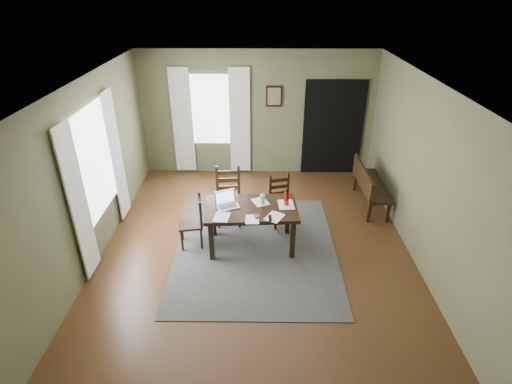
{
  "coord_description": "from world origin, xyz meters",
  "views": [
    {
      "loc": [
        0.06,
        -5.35,
        3.94
      ],
      "look_at": [
        0.0,
        0.3,
        0.9
      ],
      "focal_mm": 28.0,
      "sensor_mm": 36.0,
      "label": 1
    }
  ],
  "objects_px": {
    "chair_back_left": "(228,197)",
    "laptop": "(227,202)",
    "dining_table": "(251,212)",
    "chair_back_right": "(281,201)",
    "chair_end": "(194,222)",
    "water_bottle": "(287,198)",
    "bench": "(369,183)"
  },
  "relations": [
    {
      "from": "laptop",
      "to": "water_bottle",
      "type": "xyz_separation_m",
      "value": [
        0.95,
        0.04,
        0.07
      ]
    },
    {
      "from": "bench",
      "to": "chair_back_left",
      "type": "bearing_deg",
      "value": 103.11
    },
    {
      "from": "chair_back_left",
      "to": "laptop",
      "type": "xyz_separation_m",
      "value": [
        0.03,
        -0.72,
        0.3
      ]
    },
    {
      "from": "chair_back_left",
      "to": "laptop",
      "type": "height_order",
      "value": "chair_back_left"
    },
    {
      "from": "dining_table",
      "to": "laptop",
      "type": "height_order",
      "value": "laptop"
    },
    {
      "from": "chair_back_left",
      "to": "chair_back_right",
      "type": "height_order",
      "value": "chair_back_left"
    },
    {
      "from": "dining_table",
      "to": "chair_back_right",
      "type": "relative_size",
      "value": 1.68
    },
    {
      "from": "laptop",
      "to": "water_bottle",
      "type": "relative_size",
      "value": 1.53
    },
    {
      "from": "chair_back_right",
      "to": "chair_end",
      "type": "bearing_deg",
      "value": -169.57
    },
    {
      "from": "bench",
      "to": "laptop",
      "type": "relative_size",
      "value": 3.38
    },
    {
      "from": "dining_table",
      "to": "bench",
      "type": "bearing_deg",
      "value": 28.77
    },
    {
      "from": "chair_back_right",
      "to": "water_bottle",
      "type": "distance_m",
      "value": 0.78
    },
    {
      "from": "laptop",
      "to": "bench",
      "type": "bearing_deg",
      "value": 3.01
    },
    {
      "from": "chair_end",
      "to": "chair_back_right",
      "type": "relative_size",
      "value": 0.98
    },
    {
      "from": "chair_back_left",
      "to": "chair_back_right",
      "type": "bearing_deg",
      "value": -6.54
    },
    {
      "from": "chair_end",
      "to": "chair_back_left",
      "type": "height_order",
      "value": "chair_back_left"
    },
    {
      "from": "chair_back_left",
      "to": "chair_back_right",
      "type": "xyz_separation_m",
      "value": [
        0.94,
        -0.03,
        -0.06
      ]
    },
    {
      "from": "chair_end",
      "to": "laptop",
      "type": "relative_size",
      "value": 2.09
    },
    {
      "from": "chair_end",
      "to": "chair_back_right",
      "type": "xyz_separation_m",
      "value": [
        1.45,
        0.7,
        0.01
      ]
    },
    {
      "from": "laptop",
      "to": "chair_end",
      "type": "bearing_deg",
      "value": 157.64
    },
    {
      "from": "chair_back_right",
      "to": "water_bottle",
      "type": "bearing_deg",
      "value": -101.05
    },
    {
      "from": "dining_table",
      "to": "bench",
      "type": "xyz_separation_m",
      "value": [
        2.22,
        1.38,
        -0.17
      ]
    },
    {
      "from": "chair_end",
      "to": "bench",
      "type": "relative_size",
      "value": 0.62
    },
    {
      "from": "chair_end",
      "to": "water_bottle",
      "type": "xyz_separation_m",
      "value": [
        1.5,
        0.05,
        0.43
      ]
    },
    {
      "from": "chair_back_left",
      "to": "water_bottle",
      "type": "distance_m",
      "value": 1.25
    },
    {
      "from": "chair_back_left",
      "to": "bench",
      "type": "height_order",
      "value": "chair_back_left"
    },
    {
      "from": "dining_table",
      "to": "chair_back_right",
      "type": "xyz_separation_m",
      "value": [
        0.51,
        0.73,
        -0.21
      ]
    },
    {
      "from": "chair_end",
      "to": "chair_back_right",
      "type": "distance_m",
      "value": 1.61
    },
    {
      "from": "laptop",
      "to": "chair_back_left",
      "type": "bearing_deg",
      "value": 68.42
    },
    {
      "from": "chair_back_left",
      "to": "chair_back_right",
      "type": "distance_m",
      "value": 0.94
    },
    {
      "from": "bench",
      "to": "laptop",
      "type": "bearing_deg",
      "value": 117.05
    },
    {
      "from": "dining_table",
      "to": "chair_back_right",
      "type": "height_order",
      "value": "chair_back_right"
    }
  ]
}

